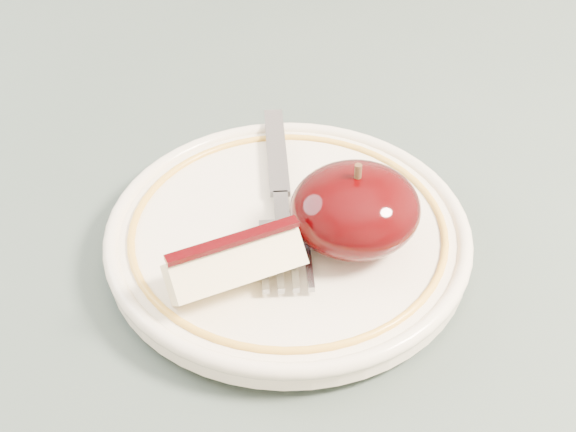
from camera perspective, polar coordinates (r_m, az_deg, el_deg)
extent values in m
cylinder|color=brown|center=(1.10, 11.96, -0.72)|extent=(0.05, 0.05, 0.71)
cube|color=#3E4D46|center=(0.47, -8.16, -6.36)|extent=(0.90, 0.90, 0.04)
cylinder|color=beige|center=(0.46, 0.00, -2.32)|extent=(0.11, 0.11, 0.01)
cylinder|color=beige|center=(0.46, 0.00, -1.51)|extent=(0.20, 0.20, 0.01)
torus|color=beige|center=(0.45, 0.00, -1.04)|extent=(0.21, 0.21, 0.01)
torus|color=gold|center=(0.45, 0.00, -0.91)|extent=(0.18, 0.18, 0.00)
ellipsoid|color=black|center=(0.43, 4.81, 0.49)|extent=(0.07, 0.07, 0.04)
cylinder|color=#472D19|center=(0.42, 4.99, 3.04)|extent=(0.00, 0.00, 0.01)
cube|color=#FBEBB9|center=(0.41, -3.82, -3.46)|extent=(0.07, 0.04, 0.03)
cube|color=#300103|center=(0.40, -3.92, -1.75)|extent=(0.07, 0.02, 0.00)
cube|color=gray|center=(0.50, -0.82, 4.67)|extent=(0.03, 0.09, 0.00)
cube|color=gray|center=(0.46, -0.47, 0.64)|extent=(0.01, 0.03, 0.00)
cube|color=gray|center=(0.44, -0.30, -1.27)|extent=(0.03, 0.02, 0.00)
cube|color=gray|center=(0.42, 1.49, -3.59)|extent=(0.01, 0.03, 0.00)
cube|color=gray|center=(0.42, 0.44, -3.64)|extent=(0.01, 0.03, 0.00)
cube|color=gray|center=(0.42, -0.62, -3.69)|extent=(0.01, 0.03, 0.00)
cube|color=gray|center=(0.42, -1.67, -3.73)|extent=(0.01, 0.03, 0.00)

